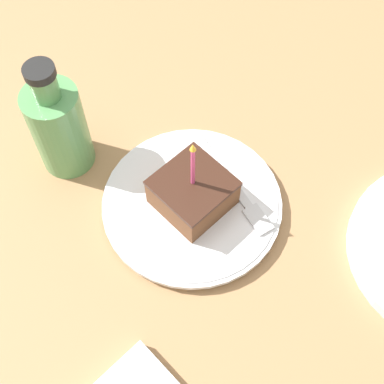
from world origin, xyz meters
The scene contains 5 objects.
ground_plane centered at (0.00, 0.00, -0.02)m, with size 2.40×2.40×0.04m.
plate centered at (-0.02, 0.02, 0.01)m, with size 0.26×0.26×0.02m.
cake_slice centered at (-0.02, 0.02, 0.05)m, with size 0.09×0.09×0.14m.
fork centered at (-0.08, 0.05, 0.02)m, with size 0.06×0.19×0.00m.
bottle centered at (0.06, -0.17, 0.08)m, with size 0.08×0.08×0.20m.
Camera 1 is at (0.24, 0.29, 0.68)m, focal length 50.00 mm.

